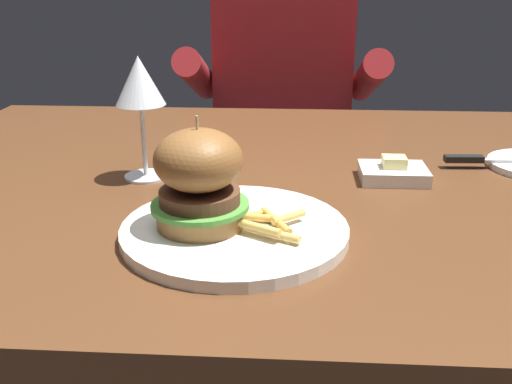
{
  "coord_description": "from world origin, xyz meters",
  "views": [
    {
      "loc": [
        -0.0,
        -0.83,
        1.02
      ],
      "look_at": [
        -0.04,
        -0.2,
        0.78
      ],
      "focal_mm": 40.0,
      "sensor_mm": 36.0,
      "label": 1
    }
  ],
  "objects_px": {
    "burger_sandwich": "(202,179)",
    "table_knife": "(509,160)",
    "main_plate": "(237,230)",
    "butter_dish": "(395,172)",
    "wine_glass": "(142,86)",
    "diner_person": "(283,149)"
  },
  "relations": [
    {
      "from": "butter_dish",
      "to": "diner_person",
      "type": "height_order",
      "value": "diner_person"
    },
    {
      "from": "burger_sandwich",
      "to": "butter_dish",
      "type": "bearing_deg",
      "value": 39.76
    },
    {
      "from": "butter_dish",
      "to": "diner_person",
      "type": "relative_size",
      "value": 0.08
    },
    {
      "from": "burger_sandwich",
      "to": "table_knife",
      "type": "distance_m",
      "value": 0.52
    },
    {
      "from": "table_knife",
      "to": "diner_person",
      "type": "height_order",
      "value": "diner_person"
    },
    {
      "from": "burger_sandwich",
      "to": "table_knife",
      "type": "bearing_deg",
      "value": 32.27
    },
    {
      "from": "burger_sandwich",
      "to": "wine_glass",
      "type": "distance_m",
      "value": 0.24
    },
    {
      "from": "wine_glass",
      "to": "table_knife",
      "type": "xyz_separation_m",
      "value": [
        0.55,
        0.08,
        -0.12
      ]
    },
    {
      "from": "burger_sandwich",
      "to": "diner_person",
      "type": "bearing_deg",
      "value": 85.4
    },
    {
      "from": "main_plate",
      "to": "butter_dish",
      "type": "height_order",
      "value": "butter_dish"
    },
    {
      "from": "wine_glass",
      "to": "main_plate",
      "type": "bearing_deg",
      "value": -52.05
    },
    {
      "from": "butter_dish",
      "to": "burger_sandwich",
      "type": "bearing_deg",
      "value": -140.24
    },
    {
      "from": "wine_glass",
      "to": "butter_dish",
      "type": "height_order",
      "value": "wine_glass"
    },
    {
      "from": "main_plate",
      "to": "butter_dish",
      "type": "distance_m",
      "value": 0.3
    },
    {
      "from": "wine_glass",
      "to": "butter_dish",
      "type": "bearing_deg",
      "value": 1.96
    },
    {
      "from": "wine_glass",
      "to": "burger_sandwich",
      "type": "bearing_deg",
      "value": -60.27
    },
    {
      "from": "burger_sandwich",
      "to": "butter_dish",
      "type": "height_order",
      "value": "burger_sandwich"
    },
    {
      "from": "butter_dish",
      "to": "table_knife",
      "type": "bearing_deg",
      "value": 19.71
    },
    {
      "from": "wine_glass",
      "to": "table_knife",
      "type": "height_order",
      "value": "wine_glass"
    },
    {
      "from": "burger_sandwich",
      "to": "table_knife",
      "type": "relative_size",
      "value": 0.54
    },
    {
      "from": "burger_sandwich",
      "to": "diner_person",
      "type": "relative_size",
      "value": 0.11
    },
    {
      "from": "main_plate",
      "to": "butter_dish",
      "type": "relative_size",
      "value": 2.7
    }
  ]
}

